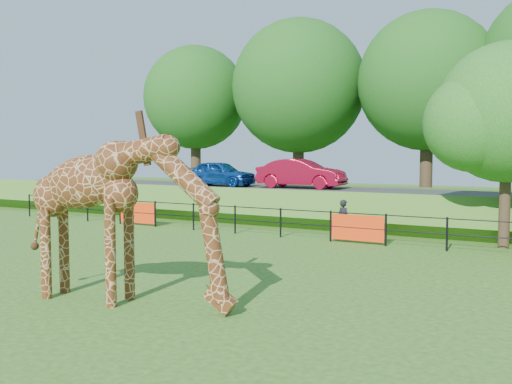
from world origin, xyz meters
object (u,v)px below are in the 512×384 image
car_blue (220,173)px  car_red (301,174)px  giraffe (126,220)px  tree_east (511,118)px  visitor (344,219)px

car_blue → car_red: car_red is taller
giraffe → car_red: giraffe is taller
tree_east → visitor: bearing=-170.3°
car_blue → giraffe: bearing=-152.6°
visitor → tree_east: 6.51m
visitor → car_blue: bearing=-5.7°
giraffe → tree_east: size_ratio=0.73×
car_blue → car_red: bearing=-83.5°
visitor → giraffe: bearing=111.0°
car_red → giraffe: bearing=-169.9°
giraffe → tree_east: (6.07, 11.54, 2.51)m
car_blue → tree_east: bearing=-106.5°
car_red → car_blue: bearing=93.6°
giraffe → car_blue: giraffe is taller
giraffe → visitor: size_ratio=3.43×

